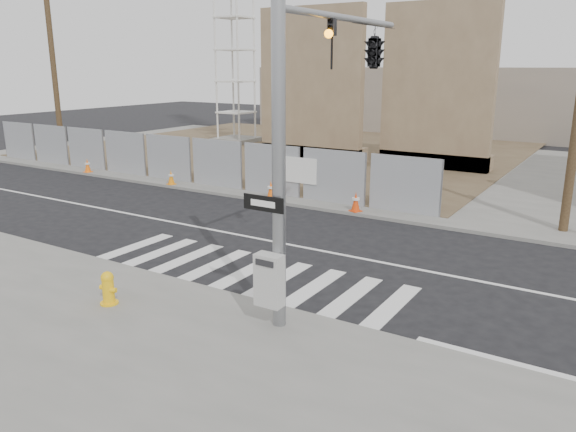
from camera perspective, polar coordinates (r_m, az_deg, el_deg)
The scene contains 13 objects.
ground at distance 16.55m, azimuth 0.87°, elevation -3.08°, with size 100.00×100.00×0.00m, color black.
sidewalk_far at distance 29.09m, azimuth 15.32°, elevation 4.45°, with size 50.00×20.00×0.12m, color slate.
signal_pole at distance 12.74m, azimuth 5.94°, elevation 13.31°, with size 0.96×5.87×7.00m.
chain_link_fence at distance 26.18m, azimuth -12.38°, elevation 5.85°, with size 24.60×0.04×2.00m, color gray.
concrete_wall_left at distance 30.61m, azimuth 2.37°, elevation 11.72°, with size 6.00×1.30×8.00m.
concrete_wall_right at distance 28.92m, azimuth 14.86°, elevation 11.05°, with size 5.50×1.30×8.00m.
crane_tower at distance 38.44m, azimuth -5.55°, elevation 20.77°, with size 2.60×2.60×18.15m.
utility_pole_left at distance 32.28m, azimuth -22.74°, elevation 14.03°, with size 1.60×0.28×10.00m.
fire_hydrant at distance 12.86m, azimuth -17.81°, elevation -6.97°, with size 0.50×0.50×0.74m.
traffic_cone_a at distance 29.04m, azimuth -19.70°, elevation 4.84°, with size 0.35×0.35×0.66m.
traffic_cone_b at distance 25.02m, azimuth -11.79°, elevation 3.87°, with size 0.39×0.39×0.64m.
traffic_cone_c at distance 21.79m, azimuth -1.75°, elevation 2.64°, with size 0.48×0.48×0.71m.
traffic_cone_d at distance 20.06m, azimuth 6.89°, elevation 1.43°, with size 0.47×0.47×0.71m.
Camera 1 is at (8.11, -13.47, 5.15)m, focal length 35.00 mm.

